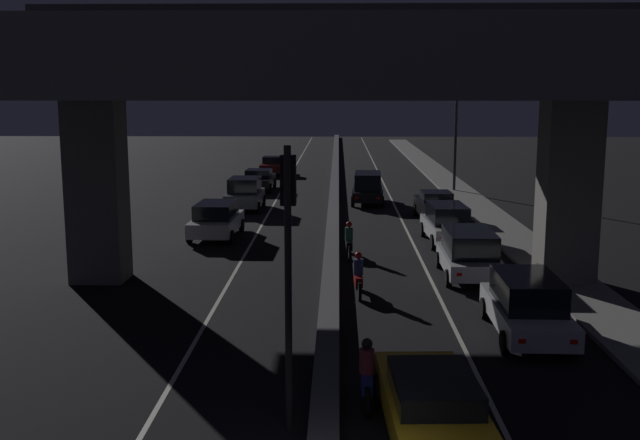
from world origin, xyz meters
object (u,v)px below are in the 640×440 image
at_px(car_white_fourth, 447,223).
at_px(motorcycle_blue_filtering_near, 367,377).
at_px(street_lamp, 450,123).
at_px(car_white_lead_oncoming, 216,219).
at_px(car_dark_red_fourth_oncoming, 273,165).
at_px(car_white_third, 469,252).
at_px(motorcycle_black_filtering_far, 349,242).
at_px(car_black_third_oncoming, 259,180).
at_px(motorcycle_red_filtering_mid, 358,277).
at_px(car_taxi_yellow_lead, 432,404).
at_px(car_black_sixth, 368,187).
at_px(car_white_second, 527,305).
at_px(car_black_fifth, 436,206).
at_px(traffic_light_left_of_median, 288,239).
at_px(car_grey_second_oncoming, 245,193).

height_order(car_white_fourth, motorcycle_blue_filtering_near, car_white_fourth).
distance_m(street_lamp, car_white_lead_oncoming, 20.64).
relative_size(car_white_fourth, car_dark_red_fourth_oncoming, 1.16).
xyz_separation_m(car_white_third, motorcycle_black_filtering_far, (-4.27, 3.18, -0.28)).
relative_size(car_black_third_oncoming, motorcycle_red_filtering_mid, 2.35).
relative_size(car_taxi_yellow_lead, motorcycle_red_filtering_mid, 2.38).
bearing_deg(car_taxi_yellow_lead, motorcycle_blue_filtering_near, 33.72).
bearing_deg(car_black_sixth, street_lamp, -44.41).
xyz_separation_m(car_taxi_yellow_lead, car_dark_red_fourth_oncoming, (-7.01, 46.13, 0.01)).
distance_m(street_lamp, car_dark_red_fourth_oncoming, 16.65).
relative_size(car_white_lead_oncoming, car_black_third_oncoming, 0.96).
bearing_deg(street_lamp, motorcycle_blue_filtering_near, -100.98).
bearing_deg(motorcycle_red_filtering_mid, street_lamp, -16.88).
height_order(car_taxi_yellow_lead, motorcycle_red_filtering_mid, motorcycle_red_filtering_mid).
bearing_deg(car_black_third_oncoming, street_lamp, 87.91).
bearing_deg(car_white_second, car_white_lead_oncoming, 39.27).
relative_size(car_black_fifth, car_black_sixth, 1.05).
height_order(car_black_sixth, car_black_third_oncoming, car_black_sixth).
bearing_deg(car_white_lead_oncoming, motorcycle_black_filtering_far, 58.23).
bearing_deg(motorcycle_red_filtering_mid, motorcycle_black_filtering_far, -0.17).
distance_m(street_lamp, motorcycle_red_filtering_mid, 26.60).
height_order(car_black_fifth, car_dark_red_fourth_oncoming, car_black_fifth).
bearing_deg(car_black_sixth, traffic_light_left_of_median, 177.23).
distance_m(car_white_fourth, car_black_fifth, 5.77).
xyz_separation_m(car_black_sixth, motorcycle_black_filtering_far, (-1.30, -14.56, -0.36)).
distance_m(car_white_third, car_grey_second_oncoming, 18.21).
bearing_deg(car_black_third_oncoming, motorcycle_blue_filtering_near, 10.73).
bearing_deg(car_taxi_yellow_lead, car_white_lead_oncoming, 17.72).
height_order(car_black_third_oncoming, motorcycle_red_filtering_mid, motorcycle_red_filtering_mid).
relative_size(traffic_light_left_of_median, car_white_fourth, 1.22).
xyz_separation_m(car_grey_second_oncoming, car_black_third_oncoming, (-0.10, 8.35, -0.20)).
relative_size(car_black_third_oncoming, motorcycle_black_filtering_far, 2.45).
bearing_deg(motorcycle_black_filtering_far, car_grey_second_oncoming, 23.02).
distance_m(car_black_sixth, car_grey_second_oncoming, 7.44).
bearing_deg(car_white_lead_oncoming, car_white_fourth, 85.87).
bearing_deg(car_taxi_yellow_lead, car_white_third, -15.25).
bearing_deg(car_black_third_oncoming, traffic_light_left_of_median, 7.99).
bearing_deg(motorcycle_red_filtering_mid, car_taxi_yellow_lead, -176.14).
height_order(car_white_second, car_white_lead_oncoming, car_white_second).
bearing_deg(car_black_sixth, car_white_lead_oncoming, 147.76).
xyz_separation_m(car_dark_red_fourth_oncoming, motorcycle_blue_filtering_near, (5.84, -44.52, -0.12)).
bearing_deg(car_white_third, motorcycle_red_filtering_mid, 123.32).
bearing_deg(car_white_second, car_black_fifth, 1.66).
bearing_deg(car_white_second, car_black_third_oncoming, 20.50).
bearing_deg(car_taxi_yellow_lead, car_grey_second_oncoming, 11.62).
xyz_separation_m(car_black_sixth, car_grey_second_oncoming, (-7.01, -2.51, -0.05)).
distance_m(car_taxi_yellow_lead, motorcycle_black_filtering_far, 16.09).
height_order(street_lamp, car_dark_red_fourth_oncoming, street_lamp).
height_order(car_white_second, car_black_sixth, car_black_sixth).
distance_m(traffic_light_left_of_median, car_grey_second_oncoming, 28.04).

